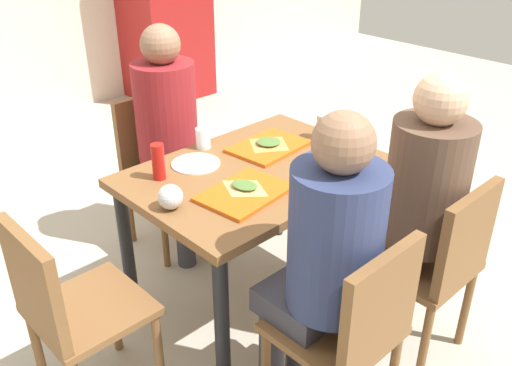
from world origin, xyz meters
name	(u,v)px	position (x,y,z in m)	size (l,w,h in m)	color
ground_plane	(256,298)	(0.00, 0.00, -0.01)	(10.00, 10.00, 0.02)	#B2AD9E
main_table	(256,188)	(0.00, 0.00, 0.63)	(1.12, 0.79, 0.73)	brown
chair_near_left	(353,327)	(-0.28, -0.78, 0.50)	(0.40, 0.40, 0.85)	brown
chair_near_right	(438,261)	(0.28, -0.78, 0.50)	(0.40, 0.40, 0.85)	brown
chair_far_side	(159,160)	(0.00, 0.78, 0.50)	(0.40, 0.40, 0.85)	brown
chair_left_end	(67,306)	(-0.95, 0.00, 0.50)	(0.40, 0.40, 0.85)	brown
person_in_red	(326,251)	(-0.28, -0.64, 0.74)	(0.32, 0.42, 1.26)	#383842
person_in_brown_jacket	(416,196)	(0.28, -0.64, 0.74)	(0.32, 0.42, 1.26)	#383842
person_far_side	(171,126)	(0.00, 0.64, 0.74)	(0.32, 0.42, 1.26)	#383842
tray_red_near	(245,193)	(-0.20, -0.14, 0.74)	(0.36, 0.26, 0.02)	#D85914
tray_red_far	(269,146)	(0.20, 0.12, 0.74)	(0.36, 0.26, 0.02)	#D85914
paper_plate_center	(196,164)	(-0.17, 0.22, 0.73)	(0.22, 0.22, 0.01)	white
paper_plate_near_edge	(318,172)	(0.17, -0.22, 0.73)	(0.22, 0.22, 0.01)	white
pizza_slice_a	(245,186)	(-0.18, -0.12, 0.75)	(0.15, 0.19, 0.02)	#DBAD60
pizza_slice_b	(269,143)	(0.20, 0.12, 0.75)	(0.20, 0.19, 0.02)	#C68C47
plastic_cup_a	(203,138)	(-0.03, 0.34, 0.78)	(0.07, 0.07, 0.10)	white
plastic_cup_b	(318,183)	(0.03, -0.34, 0.78)	(0.07, 0.07, 0.10)	white
soda_can	(323,126)	(0.48, 0.02, 0.79)	(0.07, 0.07, 0.12)	#B7BCC6
condiment_bottle	(158,162)	(-0.36, 0.22, 0.81)	(0.06, 0.06, 0.16)	red
foil_bundle	(170,197)	(-0.48, -0.02, 0.78)	(0.10, 0.10, 0.10)	silver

